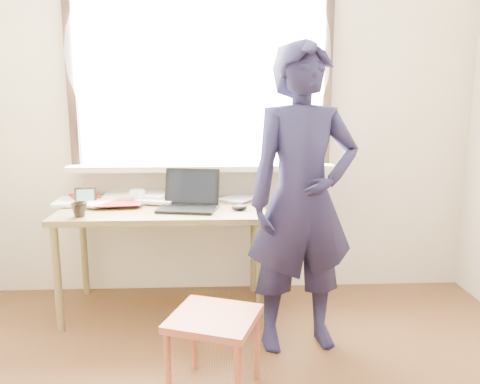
{
  "coord_description": "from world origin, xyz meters",
  "views": [
    {
      "loc": [
        -0.08,
        -1.36,
        1.39
      ],
      "look_at": [
        0.02,
        0.95,
        0.94
      ],
      "focal_mm": 35.0,
      "sensor_mm": 36.0,
      "label": 1
    }
  ],
  "objects_px": {
    "laptop": "(190,200)",
    "mug_white": "(138,196)",
    "mug_dark": "(79,210)",
    "desk": "(164,218)",
    "person": "(303,200)",
    "work_chair": "(214,327)"
  },
  "relations": [
    {
      "from": "laptop",
      "to": "mug_white",
      "type": "height_order",
      "value": "laptop"
    },
    {
      "from": "laptop",
      "to": "mug_dark",
      "type": "distance_m",
      "value": 0.67
    },
    {
      "from": "desk",
      "to": "mug_white",
      "type": "height_order",
      "value": "mug_white"
    },
    {
      "from": "desk",
      "to": "laptop",
      "type": "distance_m",
      "value": 0.22
    },
    {
      "from": "mug_white",
      "to": "person",
      "type": "height_order",
      "value": "person"
    },
    {
      "from": "person",
      "to": "mug_white",
      "type": "bearing_deg",
      "value": 138.34
    },
    {
      "from": "desk",
      "to": "mug_dark",
      "type": "distance_m",
      "value": 0.54
    },
    {
      "from": "work_chair",
      "to": "mug_white",
      "type": "bearing_deg",
      "value": 115.57
    },
    {
      "from": "work_chair",
      "to": "desk",
      "type": "bearing_deg",
      "value": 109.66
    },
    {
      "from": "mug_white",
      "to": "laptop",
      "type": "bearing_deg",
      "value": -28.0
    },
    {
      "from": "mug_dark",
      "to": "mug_white",
      "type": "bearing_deg",
      "value": 54.06
    },
    {
      "from": "person",
      "to": "laptop",
      "type": "bearing_deg",
      "value": 135.94
    },
    {
      "from": "desk",
      "to": "laptop",
      "type": "xyz_separation_m",
      "value": [
        0.17,
        -0.03,
        0.13
      ]
    },
    {
      "from": "desk",
      "to": "laptop",
      "type": "height_order",
      "value": "laptop"
    },
    {
      "from": "desk",
      "to": "work_chair",
      "type": "height_order",
      "value": "desk"
    },
    {
      "from": "mug_dark",
      "to": "work_chair",
      "type": "xyz_separation_m",
      "value": [
        0.81,
        -0.71,
        -0.41
      ]
    },
    {
      "from": "mug_white",
      "to": "mug_dark",
      "type": "height_order",
      "value": "mug_white"
    },
    {
      "from": "desk",
      "to": "mug_white",
      "type": "distance_m",
      "value": 0.28
    },
    {
      "from": "mug_white",
      "to": "work_chair",
      "type": "relative_size",
      "value": 0.24
    },
    {
      "from": "work_chair",
      "to": "mug_dark",
      "type": "bearing_deg",
      "value": 138.64
    },
    {
      "from": "desk",
      "to": "laptop",
      "type": "bearing_deg",
      "value": -9.53
    },
    {
      "from": "laptop",
      "to": "mug_white",
      "type": "relative_size",
      "value": 3.45
    }
  ]
}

